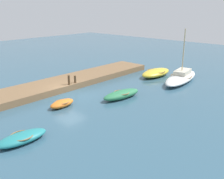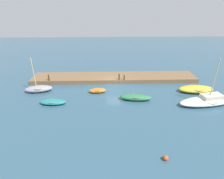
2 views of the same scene
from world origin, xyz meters
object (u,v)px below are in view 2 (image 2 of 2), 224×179
rowboat_green (136,97)px  mooring_post_mid_west (119,77)px  rowboat_grey (39,89)px  marker_buoy (166,158)px  sailboat_white (208,100)px  mooring_post_mid_east (49,78)px  motorboat_yellow (196,89)px  dinghy_orange (97,90)px  mooring_post_west (124,77)px  rowboat_teal (53,102)px

rowboat_green → mooring_post_mid_west: (1.71, -5.12, 0.70)m
rowboat_grey → marker_buoy: size_ratio=11.41×
rowboat_grey → marker_buoy: 18.30m
sailboat_white → mooring_post_mid_east: sailboat_white is taller
motorboat_yellow → mooring_post_mid_west: mooring_post_mid_west is taller
sailboat_white → rowboat_grey: (21.19, -3.93, -0.03)m
motorboat_yellow → rowboat_grey: rowboat_grey is taller
motorboat_yellow → dinghy_orange: (13.28, -0.20, -0.12)m
dinghy_orange → mooring_post_west: size_ratio=3.21×
motorboat_yellow → mooring_post_mid_west: bearing=-17.4°
mooring_post_west → mooring_post_mid_west: bearing=0.0°
sailboat_white → marker_buoy: sailboat_white is taller
motorboat_yellow → marker_buoy: size_ratio=11.20×
motorboat_yellow → marker_buoy: 13.79m
rowboat_green → rowboat_grey: (12.74, -2.68, 0.09)m
rowboat_teal → rowboat_grey: size_ratio=0.67×
rowboat_teal → dinghy_orange: size_ratio=1.37×
rowboat_teal → mooring_post_mid_east: (2.04, -5.83, 0.74)m
rowboat_teal → mooring_post_mid_east: bearing=-67.8°
rowboat_green → mooring_post_mid_west: size_ratio=4.46×
sailboat_white → mooring_post_mid_east: size_ratio=8.49×
sailboat_white → rowboat_grey: bearing=-20.1°
sailboat_white → motorboat_yellow: bearing=-100.2°
rowboat_grey → mooring_post_west: rowboat_grey is taller
mooring_post_mid_west → marker_buoy: (-2.61, 14.64, -0.85)m
rowboat_green → marker_buoy: size_ratio=9.76×
mooring_post_mid_west → mooring_post_mid_east: bearing=0.0°
rowboat_grey → mooring_post_mid_west: rowboat_grey is taller
rowboat_green → mooring_post_west: (0.95, -5.12, 0.61)m
sailboat_white → mooring_post_mid_west: size_ratio=8.18×
rowboat_green → mooring_post_mid_west: bearing=-64.5°
motorboat_yellow → sailboat_white: (0.04, 3.24, 0.07)m
dinghy_orange → mooring_post_mid_east: (7.20, -2.93, 0.75)m
dinghy_orange → sailboat_white: bearing=161.3°
rowboat_grey → marker_buoy: (-13.64, 12.20, -0.25)m
mooring_post_mid_east → dinghy_orange: bearing=157.9°
rowboat_grey → mooring_post_mid_east: bearing=-115.8°
mooring_post_west → marker_buoy: bearing=97.2°
rowboat_green → dinghy_orange: rowboat_green is taller
rowboat_teal → rowboat_grey: 4.39m
mooring_post_west → mooring_post_mid_east: 11.05m
mooring_post_west → mooring_post_mid_east: mooring_post_mid_east is taller
rowboat_grey → motorboat_yellow: bearing=169.3°
marker_buoy → mooring_post_west: bearing=-82.8°
mooring_post_mid_east → marker_buoy: bearing=131.4°
rowboat_grey → mooring_post_mid_east: rowboat_grey is taller
dinghy_orange → sailboat_white: size_ratio=0.31×
motorboat_yellow → rowboat_grey: 21.23m
mooring_post_mid_west → mooring_post_west: bearing=180.0°
rowboat_green → rowboat_grey: bearing=-4.8°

